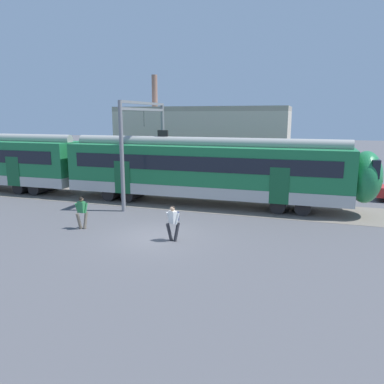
{
  "coord_description": "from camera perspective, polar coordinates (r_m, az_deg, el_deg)",
  "views": [
    {
      "loc": [
        6.75,
        -15.66,
        5.65
      ],
      "look_at": [
        0.76,
        3.22,
        1.6
      ],
      "focal_mm": 35.0,
      "sensor_mm": 36.0,
      "label": 1
    }
  ],
  "objects": [
    {
      "name": "ground_plane",
      "position": [
        17.97,
        -5.45,
        -6.83
      ],
      "size": [
        160.0,
        160.0,
        0.0
      ],
      "primitive_type": "plane",
      "color": "#515156"
    },
    {
      "name": "track_bed",
      "position": [
        29.32,
        -19.54,
        -0.22
      ],
      "size": [
        80.0,
        4.4,
        0.01
      ],
      "primitive_type": "cube",
      "color": "slate",
      "rests_on": "ground"
    },
    {
      "name": "commuter_train",
      "position": [
        27.53,
        -15.71,
        4.04
      ],
      "size": [
        38.05,
        3.07,
        4.73
      ],
      "color": "#B7B7B2",
      "rests_on": "ground"
    },
    {
      "name": "pedestrian_green",
      "position": [
        19.68,
        -16.47,
        -2.71
      ],
      "size": [
        0.57,
        0.63,
        1.67
      ],
      "color": "#6B6051",
      "rests_on": "ground"
    },
    {
      "name": "pedestrian_white",
      "position": [
        17.08,
        -2.87,
        -4.29
      ],
      "size": [
        0.66,
        0.56,
        1.67
      ],
      "color": "#28282D",
      "rests_on": "ground"
    },
    {
      "name": "catenary_gantry",
      "position": [
        25.17,
        -7.27,
        8.42
      ],
      "size": [
        0.24,
        6.64,
        6.53
      ],
      "color": "gray",
      "rests_on": "ground"
    },
    {
      "name": "background_building",
      "position": [
        33.24,
        1.54,
        7.34
      ],
      "size": [
        14.8,
        5.0,
        9.2
      ],
      "color": "beige",
      "rests_on": "ground"
    }
  ]
}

